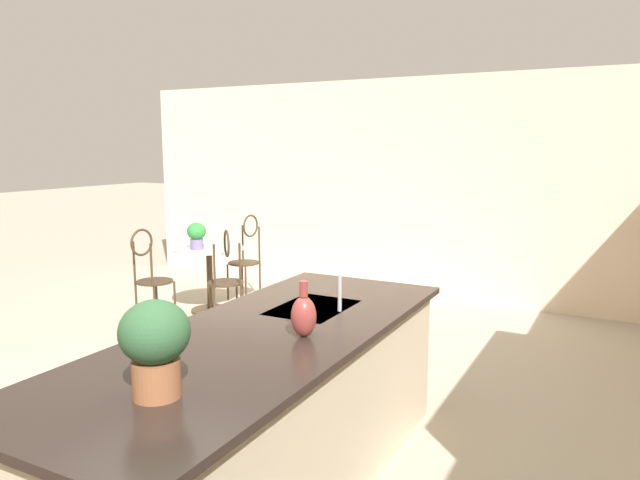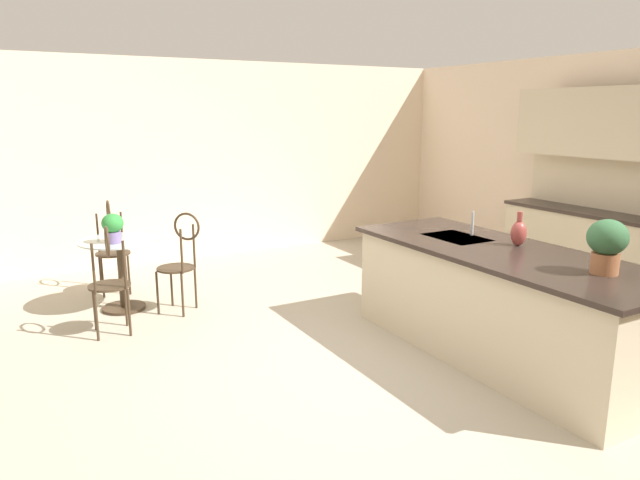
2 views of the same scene
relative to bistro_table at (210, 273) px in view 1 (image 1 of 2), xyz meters
The scene contains 11 objects.
ground_plane 3.00m from the bistro_table, 34.33° to the left, with size 40.00×40.00×0.00m, color #B2A893.
wall_left_window 2.63m from the bistro_table, 137.28° to the left, with size 0.12×7.80×2.70m, color beige.
kitchen_island 3.73m from the bistro_table, 42.56° to the left, with size 2.80×1.06×0.92m.
bistro_table is the anchor object (origin of this frame).
chair_near_window 0.70m from the bistro_table, behind, with size 0.49×0.41×1.04m.
chair_by_island 0.75m from the bistro_table, 17.81° to the right, with size 0.50×0.41×1.04m.
chair_toward_desk 0.65m from the bistro_table, 53.70° to the left, with size 0.54×0.54×1.04m.
sink_faucet 3.53m from the bistro_table, 50.87° to the left, with size 0.02×0.02×0.22m, color #B2B5BA.
potted_plant_on_table 0.48m from the bistro_table, 29.16° to the right, with size 0.21×0.21×0.30m.
potted_plant_counter_far 4.49m from the bistro_table, 35.82° to the left, with size 0.27×0.27×0.38m.
vase_on_counter 3.89m from the bistro_table, 45.45° to the left, with size 0.13×0.13×0.29m.
Camera 1 is at (2.77, 2.48, 1.88)m, focal length 33.13 mm.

